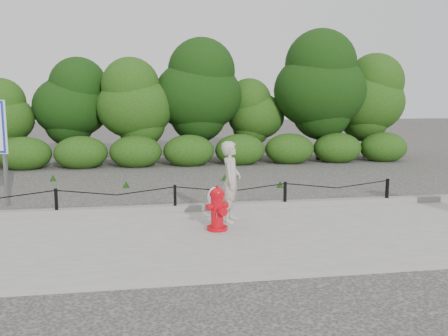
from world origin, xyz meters
TOP-DOWN VIEW (x-y plane):
  - ground at (0.00, 0.00)m, footprint 90.00×90.00m
  - sidewalk at (0.00, -2.00)m, footprint 14.00×4.00m
  - curb at (0.00, 0.05)m, footprint 14.00×0.22m
  - chain_barrier at (0.00, 0.00)m, footprint 10.06×0.06m
  - treeline at (1.33, 8.88)m, footprint 20.46×3.76m
  - fire_hydrant at (0.70, -1.59)m, footprint 0.52×0.52m
  - pedestrian at (1.04, -1.00)m, footprint 0.79×0.70m

SIDE VIEW (x-z plane):
  - ground at x=0.00m, z-range 0.00..0.00m
  - sidewalk at x=0.00m, z-range 0.00..0.08m
  - curb at x=0.00m, z-range 0.08..0.22m
  - chain_barrier at x=0.00m, z-range 0.16..0.76m
  - fire_hydrant at x=0.70m, z-range 0.06..0.91m
  - pedestrian at x=1.04m, z-range 0.06..1.70m
  - treeline at x=1.33m, z-range 0.05..5.25m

